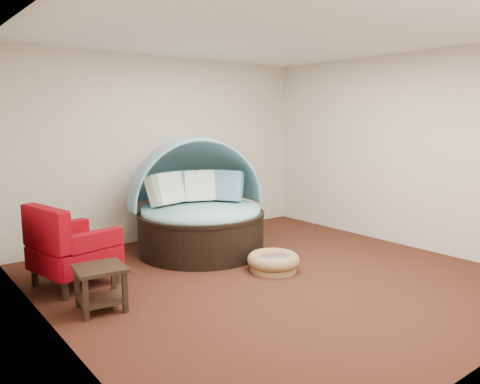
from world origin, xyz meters
TOP-DOWN VIEW (x-y plane):
  - floor at (0.00, 0.00)m, footprint 5.00×5.00m
  - wall_back at (0.00, 2.50)m, footprint 5.00×0.00m
  - wall_left at (-2.50, 0.00)m, footprint 0.00×5.00m
  - wall_right at (2.50, 0.00)m, footprint 0.00×5.00m
  - ceiling at (0.00, 0.00)m, footprint 5.00×5.00m
  - canopy_daybed at (-0.08, 1.51)m, footprint 2.18×2.13m
  - pet_basket at (0.15, 0.16)m, footprint 0.84×0.84m
  - red_armchair at (-2.01, 1.17)m, footprint 0.96×0.96m
  - side_table at (-2.00, 0.32)m, footprint 0.52×0.52m

SIDE VIEW (x-z plane):
  - floor at x=0.00m, z-range 0.00..0.00m
  - pet_basket at x=0.15m, z-range 0.00..0.23m
  - side_table at x=-2.00m, z-range 0.06..0.51m
  - red_armchair at x=-2.01m, z-range -0.04..0.91m
  - canopy_daybed at x=-0.08m, z-range -0.06..1.57m
  - wall_back at x=0.00m, z-range -1.10..3.90m
  - wall_left at x=-2.50m, z-range -1.10..3.90m
  - wall_right at x=2.50m, z-range -1.10..3.90m
  - ceiling at x=0.00m, z-range 2.80..2.80m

